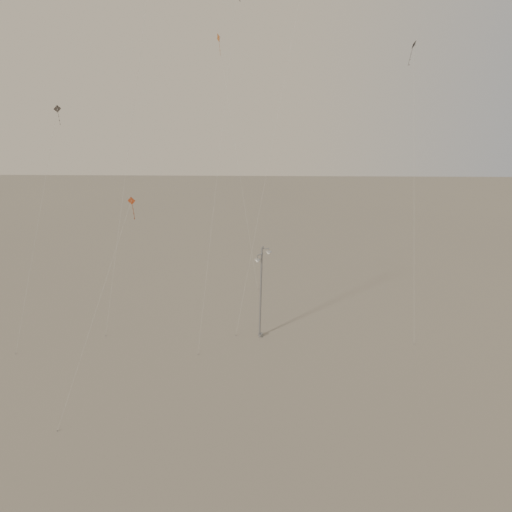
{
  "coord_description": "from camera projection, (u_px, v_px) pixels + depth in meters",
  "views": [
    {
      "loc": [
        2.25,
        -25.83,
        21.49
      ],
      "look_at": [
        1.64,
        5.0,
        8.5
      ],
      "focal_mm": 28.0,
      "sensor_mm": 36.0,
      "label": 1
    }
  ],
  "objects": [
    {
      "name": "kite_4",
      "position": [
        414.0,
        138.0,
        32.0
      ],
      "size": [
        2.66,
        4.32,
        24.87
      ],
      "rotation": [
        0.0,
        0.0,
        1.39
      ],
      "color": "#322D2A",
      "rests_on": "ground"
    },
    {
      "name": "kite_5",
      "position": [
        227.0,
        92.0,
        45.97
      ],
      "size": [
        4.95,
        11.39,
        27.28
      ],
      "rotation": [
        0.0,
        0.0,
        -0.87
      ],
      "color": "brown",
      "rests_on": "ground"
    },
    {
      "name": "kite_3",
      "position": [
        115.0,
        254.0,
        27.94
      ],
      "size": [
        4.9,
        7.52,
        14.47
      ],
      "rotation": [
        0.0,
        0.0,
        0.0
      ],
      "color": "maroon",
      "rests_on": "ground"
    },
    {
      "name": "kite_6",
      "position": [
        47.0,
        169.0,
        36.04
      ],
      "size": [
        3.09,
        10.2,
        20.1
      ],
      "rotation": [
        0.0,
        0.0,
        0.43
      ],
      "color": "#322D2A",
      "rests_on": "ground"
    },
    {
      "name": "ground",
      "position": [
        235.0,
        377.0,
        32.18
      ],
      "size": [
        160.0,
        160.0,
        0.0
      ],
      "primitive_type": "plane",
      "color": "gray",
      "rests_on": "ground"
    },
    {
      "name": "kite_0",
      "position": [
        144.0,
        30.0,
        31.41
      ],
      "size": [
        6.91,
        5.71,
        32.43
      ],
      "rotation": [
        0.0,
        0.0,
        -0.11
      ],
      "color": "maroon",
      "rests_on": "ground"
    },
    {
      "name": "street_lamp",
      "position": [
        261.0,
        291.0,
        35.53
      ],
      "size": [
        1.48,
        0.98,
        9.09
      ],
      "color": "gray",
      "rests_on": "ground"
    },
    {
      "name": "kite_1",
      "position": [
        227.0,
        87.0,
        33.51
      ],
      "size": [
        3.67,
        10.94,
        30.17
      ],
      "rotation": [
        0.0,
        0.0,
        -0.54
      ],
      "color": "#322D2A",
      "rests_on": "ground"
    }
  ]
}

